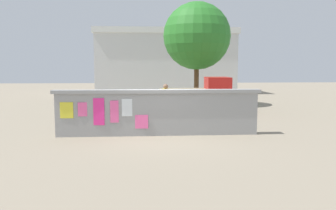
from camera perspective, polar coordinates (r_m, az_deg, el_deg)
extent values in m
plane|color=gray|center=(19.79, -2.61, -0.44)|extent=(60.00, 60.00, 0.00)
cube|color=#959595|center=(11.76, -1.72, -1.57)|extent=(6.98, 0.30, 1.48)
cube|color=gray|center=(11.68, -1.73, 2.32)|extent=(7.18, 0.42, 0.12)
cube|color=yellow|center=(11.87, -16.75, -0.85)|extent=(0.44, 0.02, 0.55)
cube|color=#F9599E|center=(11.76, -14.24, -0.72)|extent=(0.31, 0.03, 0.47)
cube|color=#F42D8C|center=(11.69, -11.60, -1.12)|extent=(0.37, 0.03, 0.93)
cube|color=#F9599E|center=(11.63, -9.03, -1.10)|extent=(0.29, 0.01, 0.75)
cube|color=silver|center=(11.58, -6.94, -0.43)|extent=(0.36, 0.02, 0.59)
cube|color=#F9599E|center=(11.63, -4.47, -2.83)|extent=(0.45, 0.04, 0.47)
cylinder|color=black|center=(18.44, 8.23, 0.08)|extent=(0.70, 0.22, 0.70)
cylinder|color=black|center=(17.17, 9.03, -0.40)|extent=(0.70, 0.22, 0.70)
cylinder|color=black|center=(18.14, 0.45, 0.04)|extent=(0.70, 0.22, 0.70)
cylinder|color=black|center=(16.86, 0.67, -0.45)|extent=(0.70, 0.22, 0.70)
cube|color=red|center=(17.72, 8.34, 2.25)|extent=(1.24, 1.53, 1.50)
cube|color=gray|center=(17.49, 2.52, 1.28)|extent=(2.44, 1.56, 0.90)
cylinder|color=black|center=(14.61, -13.94, -1.92)|extent=(0.61, 0.23, 0.60)
cylinder|color=black|center=(14.73, -8.89, -1.74)|extent=(0.61, 0.25, 0.60)
cube|color=gold|center=(14.62, -11.43, -0.74)|extent=(1.03, 0.46, 0.32)
cube|color=black|center=(14.62, -10.67, -0.02)|extent=(0.60, 0.34, 0.10)
cube|color=#262626|center=(14.55, -13.61, 0.24)|extent=(0.16, 0.55, 0.03)
cylinder|color=black|center=(13.41, -0.07, -2.34)|extent=(0.66, 0.06, 0.66)
cylinder|color=black|center=(13.48, 4.40, -2.31)|extent=(0.66, 0.06, 0.66)
cube|color=#1933A5|center=(13.41, 2.17, -1.57)|extent=(0.95, 0.07, 0.06)
cylinder|color=#1933A5|center=(13.39, 2.82, -0.63)|extent=(0.03, 0.03, 0.40)
cube|color=black|center=(13.37, 2.82, 0.22)|extent=(0.20, 0.09, 0.05)
cube|color=black|center=(13.34, 0.14, -0.01)|extent=(0.06, 0.44, 0.03)
cylinder|color=black|center=(17.23, -11.03, -0.49)|extent=(0.66, 0.07, 0.66)
cylinder|color=black|center=(17.08, -7.56, -0.48)|extent=(0.66, 0.07, 0.66)
cube|color=#197233|center=(17.13, -9.31, 0.11)|extent=(0.95, 0.08, 0.06)
cylinder|color=#197233|center=(17.09, -8.83, 0.85)|extent=(0.03, 0.03, 0.40)
cube|color=black|center=(17.07, -8.84, 1.51)|extent=(0.20, 0.09, 0.05)
cube|color=black|center=(17.16, -10.91, 1.33)|extent=(0.06, 0.44, 0.03)
cylinder|color=#BF6626|center=(15.23, -0.06, -1.01)|extent=(0.12, 0.12, 0.80)
cylinder|color=#BF6626|center=(15.24, -0.73, -1.01)|extent=(0.12, 0.12, 0.80)
cylinder|color=yellow|center=(15.15, -0.40, 1.61)|extent=(0.38, 0.38, 0.60)
sphere|color=#8C664C|center=(15.13, -0.40, 3.16)|extent=(0.22, 0.22, 0.22)
cylinder|color=brown|center=(21.05, 4.82, 3.80)|extent=(0.29, 0.29, 2.81)
sphere|color=#297626|center=(21.11, 4.89, 11.53)|extent=(4.10, 4.10, 4.10)
cube|color=silver|center=(31.10, -0.48, 6.86)|extent=(12.09, 5.29, 5.16)
cube|color=silver|center=(31.25, -0.49, 12.06)|extent=(12.39, 5.59, 0.50)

